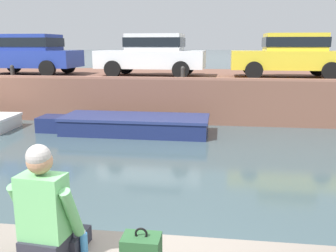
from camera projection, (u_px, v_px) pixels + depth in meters
The scene contains 11 objects.
ground_plane at pixel (189, 170), 8.15m from camera, with size 400.00×400.00×0.00m, color #3D5156.
far_quay_wall at pixel (204, 92), 15.41m from camera, with size 60.00×6.00×1.51m, color brown.
far_wall_coping at pixel (201, 79), 12.45m from camera, with size 60.00×0.24×0.08m, color #925F4C.
boat_moored_central_navy at pixel (128, 125), 11.45m from camera, with size 5.30×1.62×0.54m.
car_leftmost_blue at pixel (30, 53), 14.51m from camera, with size 3.88×2.05×1.54m.
car_left_inner_white at pixel (153, 53), 13.87m from camera, with size 4.02×2.00×1.54m.
car_centre_yellow at pixel (290, 54), 13.21m from camera, with size 4.03×2.01×1.54m.
mooring_bollard_west at pixel (12, 71), 13.43m from camera, with size 0.15×0.15×0.45m.
mooring_bollard_mid at pixel (183, 72), 12.61m from camera, with size 0.15×0.15×0.45m.
person_seated_left at pixel (47, 215), 2.98m from camera, with size 0.55×0.55×0.97m.
bottle_drink at pixel (84, 243), 3.09m from camera, with size 0.06×0.06×0.20m.
Camera 1 is at (0.60, -3.09, 2.66)m, focal length 40.00 mm.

